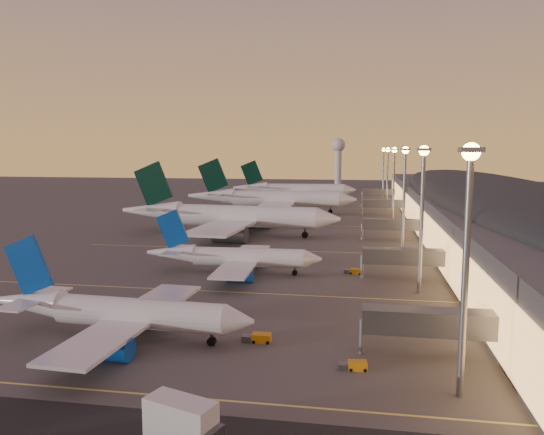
{
  "coord_description": "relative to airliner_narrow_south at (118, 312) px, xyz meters",
  "views": [
    {
      "loc": [
        25.59,
        -94.22,
        25.25
      ],
      "look_at": [
        2.0,
        45.0,
        7.0
      ],
      "focal_mm": 35.0,
      "sensor_mm": 36.0,
      "label": 1
    }
  ],
  "objects": [
    {
      "name": "airliner_wide_mid",
      "position": [
        -3.46,
        142.46,
        2.07
      ],
      "size": [
        67.71,
        61.55,
        21.7
      ],
      "rotation": [
        0.0,
        0.0,
        0.03
      ],
      "color": "silver",
      "rests_on": "ground"
    },
    {
      "name": "baggage_tug_b",
      "position": [
        31.44,
        -5.2,
        -3.06
      ],
      "size": [
        3.45,
        1.72,
        0.99
      ],
      "rotation": [
        0.0,
        0.0,
        0.11
      ],
      "color": "orange",
      "rests_on": "ground"
    },
    {
      "name": "airliner_wide_far",
      "position": [
        -1.32,
        198.76,
        1.58
      ],
      "size": [
        61.86,
        56.49,
        19.79
      ],
      "rotation": [
        0.0,
        0.0,
        0.07
      ],
      "color": "silver",
      "rests_on": "ground"
    },
    {
      "name": "baggage_tug_a",
      "position": [
        18.8,
        1.62,
        -3.0
      ],
      "size": [
        3.85,
        1.81,
        1.13
      ],
      "rotation": [
        0.0,
        0.0,
        0.03
      ],
      "color": "orange",
      "rests_on": "ground"
    },
    {
      "name": "airliner_narrow_south",
      "position": [
        0.0,
        0.0,
        0.0
      ],
      "size": [
        38.06,
        34.0,
        13.61
      ],
      "rotation": [
        0.0,
        0.0,
        -0.05
      ],
      "color": "silver",
      "rests_on": "ground"
    },
    {
      "name": "radar_tower",
      "position": [
        16.29,
        289.88,
        18.36
      ],
      "size": [
        9.0,
        9.0,
        32.5
      ],
      "color": "silver",
      "rests_on": "ground"
    },
    {
      "name": "catering_truck_a",
      "position": [
        17.27,
        -23.32,
        -1.7
      ],
      "size": [
        7.38,
        4.76,
        3.88
      ],
      "rotation": [
        0.0,
        0.0,
        -0.34
      ],
      "color": "silver",
      "rests_on": "ground"
    },
    {
      "name": "ground",
      "position": [
        6.29,
        29.88,
        -3.52
      ],
      "size": [
        700.0,
        700.0,
        0.0
      ],
      "primitive_type": "plane",
      "color": "#44413E"
    },
    {
      "name": "lane_markings",
      "position": [
        6.29,
        69.88,
        -3.51
      ],
      "size": [
        90.0,
        180.36,
        0.0
      ],
      "color": "#D8C659",
      "rests_on": "ground"
    },
    {
      "name": "terminal_building",
      "position": [
        68.13,
        102.35,
        5.26
      ],
      "size": [
        56.35,
        255.0,
        17.46
      ],
      "color": "#48484D",
      "rests_on": "ground"
    },
    {
      "name": "baggage_tug_c",
      "position": [
        30.69,
        42.67,
        -3.04
      ],
      "size": [
        3.71,
        2.19,
        1.04
      ],
      "rotation": [
        0.0,
        0.0,
        -0.25
      ],
      "color": "orange",
      "rests_on": "ground"
    },
    {
      "name": "light_masts",
      "position": [
        42.29,
        94.88,
        14.04
      ],
      "size": [
        2.2,
        217.2,
        25.9
      ],
      "color": "gray",
      "rests_on": "ground"
    },
    {
      "name": "airliner_wide_near",
      "position": [
        -7.19,
        86.75,
        2.06
      ],
      "size": [
        67.72,
        61.83,
        21.66
      ],
      "rotation": [
        0.0,
        0.0,
        -0.07
      ],
      "color": "silver",
      "rests_on": "ground"
    },
    {
      "name": "airliner_narrow_north",
      "position": [
        6.33,
        39.0,
        -0.15
      ],
      "size": [
        36.43,
        32.48,
        13.04
      ],
      "rotation": [
        0.0,
        0.0,
        0.03
      ],
      "color": "silver",
      "rests_on": "ground"
    }
  ]
}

